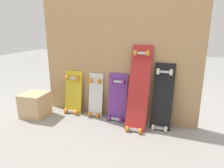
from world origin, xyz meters
name	(u,v)px	position (x,y,z in m)	size (l,w,h in m)	color
ground_plane	(114,118)	(0.00, 0.00, 0.00)	(12.00, 12.00, 0.00)	gray
plywood_wall_panel	(116,58)	(0.00, 0.07, 0.71)	(1.86, 0.04, 1.43)	tan
skateboard_yellow	(73,95)	(-0.54, -0.02, 0.23)	(0.23, 0.17, 0.59)	gold
skateboard_white	(96,98)	(-0.24, 0.00, 0.23)	(0.18, 0.14, 0.59)	silver
skateboard_purple	(117,100)	(0.04, -0.01, 0.24)	(0.23, 0.16, 0.61)	#6B338C
skateboard_red	(138,91)	(0.31, -0.11, 0.40)	(0.22, 0.34, 0.94)	#B22626
skateboard_black	(162,100)	(0.55, -0.04, 0.31)	(0.21, 0.21, 0.76)	black
wooden_crate	(35,105)	(-0.92, -0.28, 0.14)	(0.28, 0.28, 0.28)	tan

